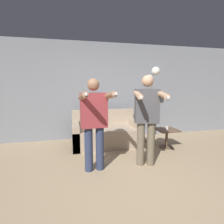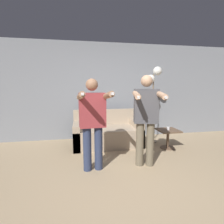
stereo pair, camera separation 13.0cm
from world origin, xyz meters
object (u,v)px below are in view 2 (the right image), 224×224
(floor_lamp, at_px, (154,82))
(side_table, at_px, (168,135))
(cup, at_px, (168,128))
(couch, at_px, (107,134))
(person_left, at_px, (93,119))
(person_right, at_px, (146,115))
(cat, at_px, (95,107))

(floor_lamp, height_order, side_table, floor_lamp)
(floor_lamp, bearing_deg, cup, -74.81)
(couch, bearing_deg, person_left, -108.64)
(person_left, xyz_separation_m, floor_lamp, (1.63, 1.30, 0.65))
(couch, bearing_deg, floor_lamp, -0.16)
(couch, bearing_deg, person_right, -69.13)
(couch, bearing_deg, side_table, -21.21)
(floor_lamp, relative_size, side_table, 4.11)
(couch, xyz_separation_m, floor_lamp, (1.19, -0.00, 1.27))
(person_right, xyz_separation_m, cat, (-0.75, 1.65, -0.03))
(couch, distance_m, cat, 0.76)
(couch, distance_m, floor_lamp, 1.74)
(couch, bearing_deg, cat, 126.10)
(cat, xyz_separation_m, floor_lamp, (1.45, -0.35, 0.64))
(person_left, relative_size, cup, 20.76)
(cat, xyz_separation_m, side_table, (1.61, -0.88, -0.59))
(cat, height_order, floor_lamp, floor_lamp)
(floor_lamp, relative_size, cup, 25.58)
(person_left, height_order, floor_lamp, floor_lamp)
(person_left, distance_m, person_right, 0.94)
(person_right, height_order, side_table, person_right)
(person_right, height_order, cup, person_right)
(couch, relative_size, floor_lamp, 0.84)
(person_left, distance_m, cat, 1.66)
(side_table, bearing_deg, floor_lamp, 107.62)
(side_table, bearing_deg, person_left, -156.68)
(person_right, distance_m, side_table, 1.31)
(person_right, distance_m, cup, 1.22)
(couch, relative_size, person_left, 1.04)
(person_right, height_order, floor_lamp, floor_lamp)
(cup, bearing_deg, person_left, -157.21)
(cat, bearing_deg, person_left, -96.36)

